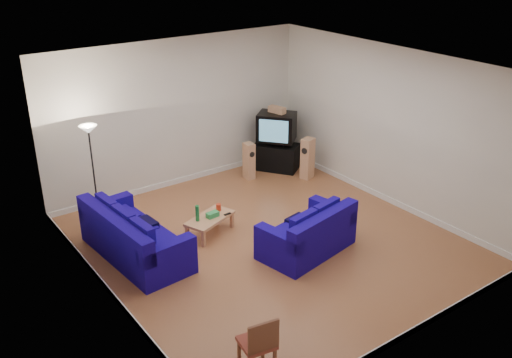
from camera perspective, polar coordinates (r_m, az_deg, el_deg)
room at (r=9.74m, az=1.38°, el=1.61°), size 6.01×6.51×3.21m
sofa_three_seat at (r=10.04m, az=-12.24°, el=-5.97°), size 1.17×2.36×0.88m
sofa_loveseat at (r=10.00m, az=5.32°, el=-5.67°), size 1.83×1.23×0.84m
coffee_table at (r=10.56m, az=-4.64°, el=-4.07°), size 1.06×0.78×0.35m
bottle at (r=10.37m, az=-5.89°, el=-3.43°), size 0.10×0.10×0.30m
tissue_box at (r=10.53m, az=-4.37°, el=-3.56°), size 0.24×0.15×0.09m
red_canister at (r=10.74m, az=-3.77°, el=-2.85°), size 0.13×0.13×0.13m
remote at (r=10.61m, az=-2.88°, el=-3.51°), size 0.14×0.05×0.02m
tv_stand at (r=13.37m, az=2.03°, el=2.25°), size 1.03×1.14×0.61m
av_receiver at (r=13.29m, az=2.10°, el=3.76°), size 0.52×0.55×0.10m
television at (r=13.13m, az=2.07°, el=5.23°), size 1.00×1.03×0.64m
centre_speaker at (r=13.06m, az=2.11°, el=6.93°), size 0.26×0.44×0.14m
speaker_left at (r=12.81m, az=-0.70°, el=1.82°), size 0.21×0.27×0.84m
speaker_right at (r=12.86m, az=5.17°, el=2.06°), size 0.33×0.29×0.95m
floor_lamp at (r=10.93m, az=-16.28°, el=3.48°), size 0.33×0.33×1.94m
dining_chair at (r=7.40m, az=0.31°, el=-16.05°), size 0.48×0.48×0.87m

